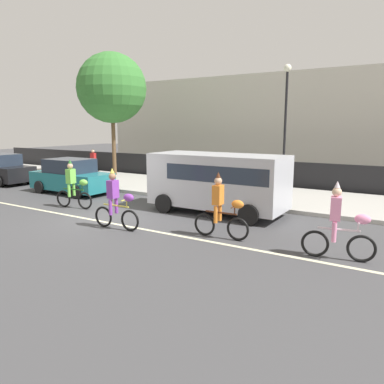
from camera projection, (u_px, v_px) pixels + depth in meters
name	position (u px, v px, depth m)	size (l,w,h in m)	color
ground_plane	(110.00, 218.00, 13.12)	(80.00, 80.00, 0.00)	#424244
road_centre_line	(100.00, 221.00, 12.70)	(36.00, 0.14, 0.01)	beige
sidewalk_curb	(203.00, 189.00, 18.54)	(60.00, 5.00, 0.15)	#ADAAA3
fence_line	(230.00, 171.00, 20.85)	(40.00, 0.08, 1.40)	black
building_backdrop	(301.00, 125.00, 26.86)	(28.00, 8.00, 6.51)	beige
parade_cyclist_lime	(74.00, 187.00, 14.56)	(1.71, 0.52, 1.92)	black
parade_cyclist_purple	(116.00, 203.00, 11.60)	(1.72, 0.50, 1.92)	black
parade_cyclist_orange	(221.00, 210.00, 10.65)	(1.72, 0.50, 1.92)	black
parade_cyclist_pink	(340.00, 226.00, 8.93)	(1.71, 0.53, 1.92)	black
parked_van_silver	(219.00, 179.00, 13.65)	(5.00, 2.22, 2.18)	silver
parked_car_black	(0.00, 169.00, 20.91)	(4.10, 1.92, 1.64)	black
parked_car_teal	(71.00, 177.00, 17.88)	(4.10, 1.92, 1.64)	#1E727A
street_lamp_post	(286.00, 109.00, 17.64)	(0.36, 0.36, 5.86)	black
street_tree_near_lamp	(112.00, 88.00, 22.61)	(4.20, 4.20, 7.39)	brown
pedestrian_onlooker	(93.00, 162.00, 22.79)	(0.32, 0.20, 1.62)	#33333D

